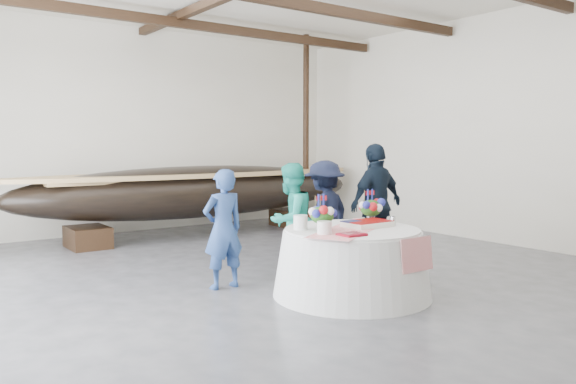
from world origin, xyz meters
TOP-DOWN VIEW (x-y plane):
  - floor at (0.00, 0.00)m, footprint 10.00×12.00m
  - wall_back at (0.00, 6.00)m, footprint 10.00×0.02m
  - wall_right at (5.00, 0.00)m, footprint 0.02×12.00m
  - pavilion_structure at (0.00, 0.79)m, footprint 9.80×11.76m
  - longboat_display at (0.69, 4.55)m, footprint 7.91×1.58m
  - banquet_table at (0.09, -0.82)m, footprint 2.03×2.03m
  - tabletop_items at (0.11, -0.72)m, footprint 1.91×1.39m
  - guest_woman_blue at (-1.07, 0.46)m, footprint 0.59×0.39m
  - guest_woman_teal at (0.04, 0.45)m, footprint 0.97×0.85m
  - guest_man_left at (0.79, 0.57)m, footprint 1.23×0.91m
  - guest_man_right at (1.64, 0.31)m, footprint 1.19×0.60m

SIDE VIEW (x-z plane):
  - floor at x=0.00m, z-range -0.01..0.01m
  - banquet_table at x=0.09m, z-range 0.00..0.87m
  - guest_woman_blue at x=-1.07m, z-range 0.00..1.62m
  - guest_woman_teal at x=0.04m, z-range 0.00..1.67m
  - guest_man_left at x=0.79m, z-range 0.00..1.69m
  - longboat_display at x=0.69m, z-range 0.21..1.69m
  - guest_man_right at x=1.64m, z-range 0.00..1.96m
  - tabletop_items at x=0.11m, z-range 0.82..1.22m
  - wall_back at x=0.00m, z-range 0.00..4.50m
  - wall_right at x=5.00m, z-range 0.00..4.50m
  - pavilion_structure at x=0.00m, z-range 1.75..6.25m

